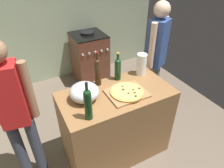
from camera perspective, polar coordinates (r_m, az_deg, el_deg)
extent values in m
cube|color=#6B5B4C|center=(3.16, -7.91, -9.64)|extent=(4.14, 3.32, 0.02)
cube|color=#99A889|center=(3.77, -17.77, 19.45)|extent=(4.14, 0.10, 2.60)
cube|color=olive|center=(2.39, 1.14, -11.34)|extent=(1.19, 0.62, 0.92)
cube|color=#9E7247|center=(2.07, 4.26, -2.63)|extent=(0.40, 0.32, 0.02)
cylinder|color=tan|center=(2.06, 4.28, -2.21)|extent=(0.35, 0.35, 0.02)
cylinder|color=#EAC660|center=(2.05, 4.29, -1.96)|extent=(0.31, 0.31, 0.00)
cylinder|color=brown|center=(2.01, 4.69, -2.62)|extent=(0.02, 0.02, 0.01)
cylinder|color=brown|center=(2.03, 6.47, -2.46)|extent=(0.03, 0.03, 0.01)
cylinder|color=brown|center=(2.11, 2.95, -0.67)|extent=(0.02, 0.02, 0.01)
cylinder|color=brown|center=(2.07, 6.03, -1.64)|extent=(0.02, 0.02, 0.01)
cylinder|color=brown|center=(2.06, 3.19, -1.59)|extent=(0.03, 0.03, 0.01)
cylinder|color=brown|center=(1.98, 6.72, -3.43)|extent=(0.03, 0.03, 0.01)
cylinder|color=brown|center=(2.09, 7.75, -1.25)|extent=(0.03, 0.03, 0.01)
cylinder|color=#B2B2B7|center=(2.02, -7.70, -4.21)|extent=(0.12, 0.12, 0.01)
ellipsoid|color=silver|center=(1.96, -7.89, -2.26)|extent=(0.29, 0.29, 0.17)
cylinder|color=white|center=(2.36, 8.38, 5.54)|extent=(0.12, 0.12, 0.26)
cylinder|color=#997551|center=(2.36, 8.39, 5.58)|extent=(0.03, 0.03, 0.26)
cylinder|color=#143819|center=(2.25, 1.64, 3.76)|extent=(0.07, 0.07, 0.22)
sphere|color=#143819|center=(2.19, 1.68, 6.23)|extent=(0.07, 0.07, 0.07)
cylinder|color=#143819|center=(2.17, 1.71, 7.63)|extent=(0.03, 0.03, 0.08)
cylinder|color=gold|center=(2.15, 1.73, 8.70)|extent=(0.03, 0.03, 0.01)
cylinder|color=#331E0F|center=(2.15, -4.05, 2.94)|extent=(0.07, 0.07, 0.27)
sphere|color=#331E0F|center=(2.08, -4.19, 6.14)|extent=(0.07, 0.07, 0.07)
cylinder|color=#331E0F|center=(2.05, -4.27, 7.68)|extent=(0.02, 0.02, 0.08)
cylinder|color=maroon|center=(2.03, -4.32, 8.89)|extent=(0.02, 0.02, 0.01)
cylinder|color=#143819|center=(1.72, -6.78, -6.29)|extent=(0.07, 0.07, 0.27)
sphere|color=#143819|center=(1.64, -7.09, -2.69)|extent=(0.07, 0.07, 0.07)
cylinder|color=#143819|center=(1.61, -7.23, -1.07)|extent=(0.03, 0.03, 0.07)
cylinder|color=black|center=(1.58, -7.34, 0.18)|extent=(0.03, 0.03, 0.01)
cube|color=brown|center=(3.84, -6.38, 7.33)|extent=(0.58, 0.59, 0.89)
cube|color=black|center=(3.66, -6.83, 13.68)|extent=(0.58, 0.59, 0.02)
cylinder|color=silver|center=(3.40, -8.27, 8.17)|extent=(0.04, 0.02, 0.04)
cylinder|color=silver|center=(3.43, -6.46, 8.59)|extent=(0.04, 0.02, 0.04)
cylinder|color=silver|center=(3.47, -4.69, 9.00)|extent=(0.04, 0.02, 0.04)
cylinder|color=silver|center=(3.51, -2.95, 9.39)|extent=(0.04, 0.02, 0.04)
cylinder|color=silver|center=(3.56, -1.25, 9.76)|extent=(0.04, 0.02, 0.04)
cylinder|color=black|center=(3.67, -7.02, 14.26)|extent=(0.25, 0.25, 0.04)
cylinder|color=#383D4C|center=(2.41, -24.59, -16.88)|extent=(0.11, 0.11, 0.81)
cylinder|color=#383D4C|center=(2.38, -20.64, -16.37)|extent=(0.11, 0.11, 0.81)
cube|color=red|center=(1.94, -27.15, -2.98)|extent=(0.27, 0.24, 0.61)
cylinder|color=#936B4C|center=(1.90, -22.50, -1.79)|extent=(0.08, 0.08, 0.58)
cylinder|color=slate|center=(3.13, 11.80, -0.64)|extent=(0.11, 0.11, 0.83)
cylinder|color=slate|center=(3.00, 10.39, -2.17)|extent=(0.11, 0.11, 0.83)
cube|color=#334C8C|center=(2.71, 12.80, 11.19)|extent=(0.30, 0.29, 0.62)
cylinder|color=beige|center=(2.85, 14.24, 12.45)|extent=(0.08, 0.08, 0.59)
cylinder|color=beige|center=(2.57, 11.30, 10.41)|extent=(0.08, 0.08, 0.59)
sphere|color=beige|center=(2.58, 14.05, 19.90)|extent=(0.20, 0.20, 0.20)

